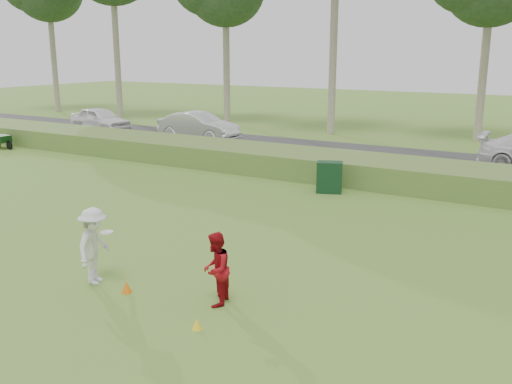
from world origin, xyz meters
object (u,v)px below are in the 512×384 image
Objects in this scene: player_white at (94,246)px; car_mid at (199,126)px; cone_orange at (127,287)px; car_left at (100,119)px; player_red at (216,269)px; cone_yellow at (197,324)px; utility_cabinet at (329,177)px.

player_white is 0.36× the size of car_mid.
player_white is 6.80× the size of cone_orange.
car_left is 7.12m from car_mid.
player_red is 2.06m from cone_orange.
player_red is 0.32× the size of car_mid.
car_left reaches higher than cone_orange.
cone_yellow is 0.04× the size of car_mid.
utility_cabinet is (-1.70, 9.50, -0.19)m from player_red.
cone_orange is 19.98m from car_mid.
car_mid is at bearing -160.72° from player_red.
car_left is (-17.61, 16.77, 0.66)m from cone_orange.
player_white is 1.52× the size of utility_cabinet.
car_left reaches higher than cone_yellow.
car_left is (-19.81, 17.33, 0.68)m from cone_yellow.
car_mid reaches higher than car_left.
cone_orange is at bearing -146.04° from car_mid.
player_red is 0.35× the size of car_left.
player_white is 3.26m from cone_yellow.
utility_cabinet is 0.24× the size of car_mid.
cone_yellow is (2.20, -0.56, -0.02)m from cone_orange.
car_mid reaches higher than utility_cabinet.
cone_orange is 0.06× the size of car_left.
utility_cabinet is 19.08m from car_left.
car_mid reaches higher than player_red.
player_white reaches higher than player_red.
utility_cabinet is at bearing 100.64° from cone_yellow.
player_red is at bearing 105.35° from cone_yellow.
player_white is 8.21× the size of cone_yellow.
cone_yellow is 0.19× the size of utility_cabinet.
car_mid reaches higher than cone_yellow.
player_white is at bearing -127.32° from car_left.
player_white is 1.17m from cone_orange.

